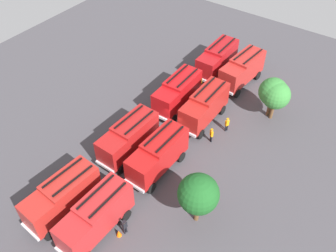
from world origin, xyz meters
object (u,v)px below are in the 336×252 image
at_px(fire_truck_3, 62,196).
at_px(tree_1, 276,95).
at_px(firefighter_2, 125,226).
at_px(firefighter_3, 227,124).
at_px(fire_truck_1, 177,92).
at_px(fire_truck_4, 242,69).
at_px(tree_0, 273,92).
at_px(traffic_cone_0, 183,77).
at_px(fire_truck_2, 129,137).
at_px(traffic_cone_1, 119,233).
at_px(fire_truck_5, 204,106).
at_px(fire_truck_0, 217,58).
at_px(fire_truck_7, 96,216).
at_px(firefighter_1, 200,82).
at_px(fire_truck_6, 158,154).
at_px(tree_2, 198,194).
at_px(firefighter_0, 211,135).

bearing_deg(fire_truck_3, tree_1, 160.27).
bearing_deg(firefighter_2, fire_truck_3, -158.22).
distance_m(firefighter_3, tree_1, 6.24).
height_order(fire_truck_1, fire_truck_4, same).
bearing_deg(tree_0, traffic_cone_0, -90.23).
height_order(fire_truck_2, traffic_cone_1, fire_truck_2).
distance_m(fire_truck_1, traffic_cone_1, 18.10).
distance_m(fire_truck_5, tree_1, 7.93).
bearing_deg(traffic_cone_1, firefighter_2, 151.15).
distance_m(fire_truck_2, tree_1, 16.83).
height_order(fire_truck_1, tree_0, tree_0).
relative_size(fire_truck_0, fire_truck_7, 1.00).
bearing_deg(tree_0, firefighter_1, -87.93).
bearing_deg(traffic_cone_0, fire_truck_0, 145.01).
bearing_deg(fire_truck_2, tree_0, 147.29).
relative_size(firefighter_2, traffic_cone_1, 2.54).
height_order(fire_truck_2, fire_truck_7, same).
distance_m(fire_truck_6, tree_0, 15.10).
bearing_deg(firefighter_2, fire_truck_4, 103.03).
bearing_deg(fire_truck_5, traffic_cone_1, 5.41).
xyz_separation_m(fire_truck_5, fire_truck_6, (8.83, 0.10, 0.00)).
xyz_separation_m(firefighter_1, traffic_cone_1, (21.62, 5.27, -0.67)).
xyz_separation_m(firefighter_3, tree_2, (11.56, 3.33, 2.69)).
distance_m(fire_truck_6, tree_2, 6.96).
bearing_deg(fire_truck_6, firefighter_0, 161.31).
relative_size(firefighter_0, firefighter_2, 1.01).
bearing_deg(tree_2, tree_1, -179.36).
bearing_deg(fire_truck_3, fire_truck_2, -176.43).
xyz_separation_m(fire_truck_3, tree_2, (-6.08, 10.14, 1.55)).
xyz_separation_m(fire_truck_0, tree_1, (4.22, 9.74, 1.15)).
distance_m(firefighter_0, tree_2, 10.28).
height_order(fire_truck_5, traffic_cone_1, fire_truck_5).
bearing_deg(fire_truck_6, tree_2, 67.70).
bearing_deg(tree_0, traffic_cone_1, -10.01).
bearing_deg(fire_truck_7, tree_0, 166.90).
bearing_deg(tree_2, fire_truck_6, -113.63).
distance_m(fire_truck_4, firefighter_0, 11.50).
bearing_deg(fire_truck_2, traffic_cone_0, -167.97).
relative_size(fire_truck_3, fire_truck_6, 1.01).
bearing_deg(fire_truck_1, fire_truck_2, -0.52).
relative_size(fire_truck_1, fire_truck_6, 1.00).
distance_m(fire_truck_0, traffic_cone_1, 26.52).
height_order(firefighter_0, traffic_cone_1, firefighter_0).
xyz_separation_m(fire_truck_4, fire_truck_6, (17.62, -0.05, 0.00)).
bearing_deg(tree_1, firefighter_1, -89.65).
distance_m(fire_truck_3, fire_truck_6, 9.63).
bearing_deg(tree_0, firefighter_2, -9.48).
xyz_separation_m(fire_truck_3, tree_1, (-22.52, 9.96, 1.15)).
xyz_separation_m(fire_truck_2, firefighter_0, (-6.26, 6.17, -1.15)).
distance_m(fire_truck_1, tree_0, 10.75).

